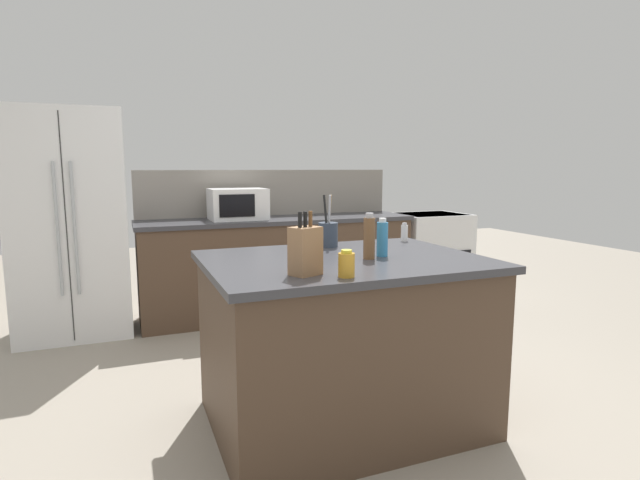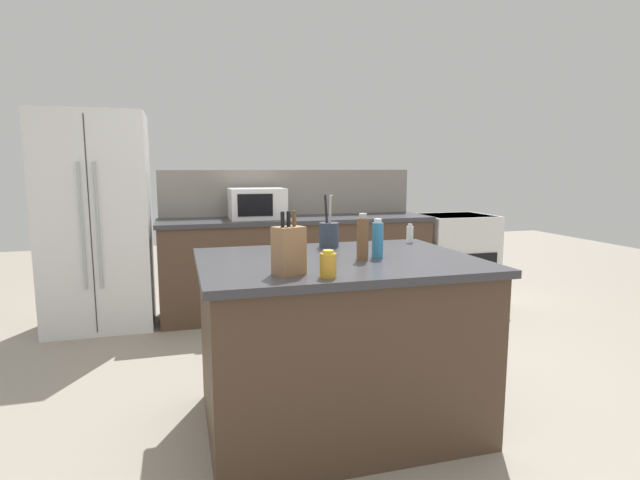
{
  "view_description": "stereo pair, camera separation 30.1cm",
  "coord_description": "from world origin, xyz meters",
  "views": [
    {
      "loc": [
        -1.11,
        -2.42,
        1.43
      ],
      "look_at": [
        0.0,
        0.35,
        0.99
      ],
      "focal_mm": 28.0,
      "sensor_mm": 36.0,
      "label": 1
    },
    {
      "loc": [
        -0.82,
        -2.52,
        1.43
      ],
      "look_at": [
        0.0,
        0.35,
        0.99
      ],
      "focal_mm": 28.0,
      "sensor_mm": 36.0,
      "label": 2
    }
  ],
  "objects": [
    {
      "name": "microwave",
      "position": [
        -0.09,
        2.2,
        1.08
      ],
      "size": [
        0.52,
        0.39,
        0.29
      ],
      "color": "white",
      "rests_on": "back_counter_run"
    },
    {
      "name": "salt_shaker",
      "position": [
        0.63,
        0.41,
        1.0
      ],
      "size": [
        0.05,
        0.05,
        0.12
      ],
      "color": "silver",
      "rests_on": "kitchen_island"
    },
    {
      "name": "back_counter_run",
      "position": [
        0.3,
        2.2,
        0.47
      ],
      "size": [
        2.65,
        0.66,
        0.94
      ],
      "color": "#4C3828",
      "rests_on": "ground_plane"
    },
    {
      "name": "utensil_crock",
      "position": [
        0.07,
        0.38,
        1.02
      ],
      "size": [
        0.12,
        0.12,
        0.32
      ],
      "color": "#333D4C",
      "rests_on": "kitchen_island"
    },
    {
      "name": "pepper_grinder",
      "position": [
        0.11,
        -0.08,
        1.06
      ],
      "size": [
        0.06,
        0.06,
        0.25
      ],
      "color": "brown",
      "rests_on": "kitchen_island"
    },
    {
      "name": "kitchen_island",
      "position": [
        0.0,
        0.0,
        0.47
      ],
      "size": [
        1.48,
        1.1,
        0.94
      ],
      "color": "#4C3828",
      "rests_on": "ground_plane"
    },
    {
      "name": "wall_backsplash",
      "position": [
        0.3,
        2.52,
        1.17
      ],
      "size": [
        2.61,
        0.03,
        0.46
      ],
      "primitive_type": "cube",
      "color": "gray",
      "rests_on": "back_counter_run"
    },
    {
      "name": "ground_plane",
      "position": [
        0.0,
        0.0,
        0.0
      ],
      "size": [
        14.0,
        14.0,
        0.0
      ],
      "primitive_type": "plane",
      "color": "gray"
    },
    {
      "name": "refrigerator",
      "position": [
        -1.51,
        2.25,
        0.95
      ],
      "size": [
        0.89,
        0.75,
        1.9
      ],
      "color": "white",
      "rests_on": "ground_plane"
    },
    {
      "name": "knife_block",
      "position": [
        -0.34,
        -0.33,
        1.05
      ],
      "size": [
        0.16,
        0.14,
        0.29
      ],
      "rotation": [
        0.0,
        0.0,
        0.4
      ],
      "color": "#936B47",
      "rests_on": "kitchen_island"
    },
    {
      "name": "range_oven",
      "position": [
        2.05,
        2.2,
        0.47
      ],
      "size": [
        0.76,
        0.65,
        0.92
      ],
      "color": "white",
      "rests_on": "ground_plane"
    },
    {
      "name": "dish_soap_bottle",
      "position": [
        0.21,
        -0.03,
        1.04
      ],
      "size": [
        0.06,
        0.06,
        0.21
      ],
      "color": "#3384BC",
      "rests_on": "kitchen_island"
    },
    {
      "name": "honey_jar",
      "position": [
        -0.19,
        -0.44,
        1.0
      ],
      "size": [
        0.08,
        0.08,
        0.12
      ],
      "color": "gold",
      "rests_on": "kitchen_island"
    }
  ]
}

